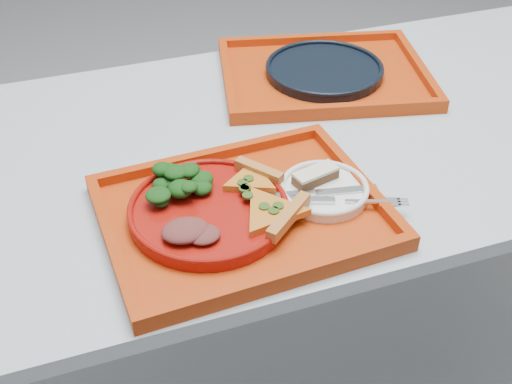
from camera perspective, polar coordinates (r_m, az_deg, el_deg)
ground at (r=1.81m, az=4.77°, el=-14.70°), size 10.00×10.00×0.00m
table at (r=1.34m, az=6.26°, el=3.07°), size 1.60×0.80×0.75m
tray_main at (r=1.06m, az=-1.17°, el=-2.13°), size 0.47×0.37×0.01m
tray_far at (r=1.47m, az=6.05°, el=10.17°), size 0.52×0.44×0.01m
dinner_plate at (r=1.04m, az=-4.22°, el=-1.81°), size 0.26×0.26×0.02m
side_plate at (r=1.09m, az=6.06°, el=0.03°), size 0.15×0.15×0.01m
navy_plate at (r=1.46m, az=6.09°, el=10.65°), size 0.26×0.26×0.02m
pizza_slice_a at (r=1.02m, az=1.31°, el=-1.58°), size 0.17×0.17×0.02m
pizza_slice_b at (r=1.08m, az=-0.49°, el=1.19°), size 0.14×0.13×0.02m
salad_heap at (r=1.07m, az=-7.04°, el=1.30°), size 0.10×0.08×0.05m
meat_portion at (r=0.98m, az=-6.32°, el=-3.42°), size 0.07×0.06×0.02m
dessert_bar at (r=1.10m, az=5.31°, el=1.46°), size 0.08×0.05×0.02m
knife at (r=1.08m, az=6.04°, el=0.03°), size 0.18×0.05×0.01m
fork at (r=1.06m, az=7.83°, el=-0.77°), size 0.18×0.09×0.01m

